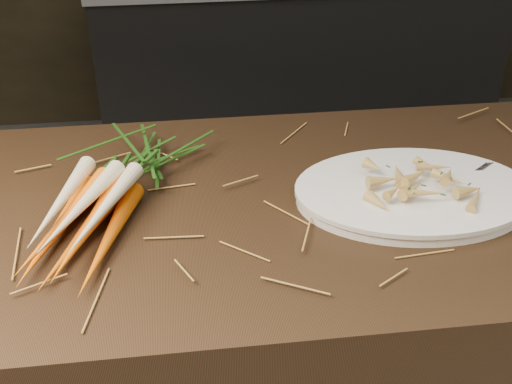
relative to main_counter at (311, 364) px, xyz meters
The scene contains 7 objects.
main_counter is the anchor object (origin of this frame).
back_counter 1.90m from the main_counter, 80.93° to the left, with size 1.82×0.62×0.84m.
straw_bedding 0.46m from the main_counter, 90.00° to the left, with size 1.40×0.60×0.02m, color olive, non-canonical shape.
root_veg_bunch 0.62m from the main_counter, behind, with size 0.32×0.54×0.10m.
serving_platter 0.49m from the main_counter, 10.15° to the right, with size 0.43×0.29×0.02m, color white, non-canonical shape.
roasted_veg_heap 0.52m from the main_counter, 10.15° to the right, with size 0.21×0.15×0.05m, color olive, non-canonical shape.
serving_fork 0.57m from the main_counter, 10.45° to the right, with size 0.01×0.16×0.00m, color silver.
Camera 1 is at (-0.24, -0.67, 1.56)m, focal length 45.00 mm.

